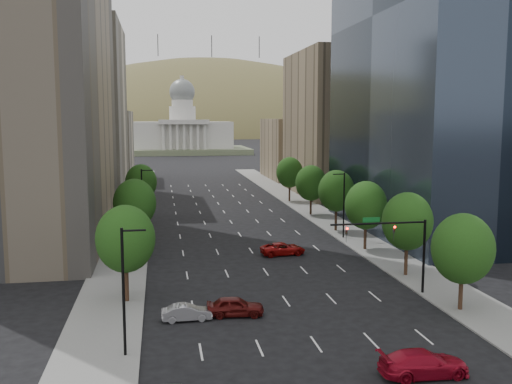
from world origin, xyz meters
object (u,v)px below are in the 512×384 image
car_silver (187,312)px  car_red_far (283,249)px  traffic_signal (399,240)px  car_maroon (235,306)px  capitol (183,135)px  car_red_near (424,363)px

car_silver → car_red_far: bearing=-33.0°
traffic_signal → car_silver: size_ratio=2.26×
car_silver → car_red_far: (12.42, 20.67, 0.08)m
car_silver → car_maroon: bearing=-86.0°
traffic_signal → car_red_far: 19.12m
car_silver → traffic_signal: bearing=-81.9°
capitol → car_red_far: capitol is taller
traffic_signal → car_maroon: 16.42m
car_red_near → car_maroon: car_red_near is taller
capitol → car_red_far: 202.70m
traffic_signal → car_red_far: (-7.11, 17.19, -4.43)m
car_silver → car_red_far: 24.11m
car_red_near → car_red_far: (-1.92, 33.31, -0.09)m
car_maroon → car_silver: bearing=101.7°
car_red_far → car_maroon: bearing=150.7°
capitol → car_red_far: size_ratio=11.20×
traffic_signal → car_red_far: size_ratio=1.70×
car_maroon → car_red_far: bearing=-16.8°
traffic_signal → car_maroon: size_ratio=1.92×
car_red_near → car_maroon: 16.66m
car_maroon → capitol: bearing=4.4°
car_maroon → car_red_far: car_maroon is taller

